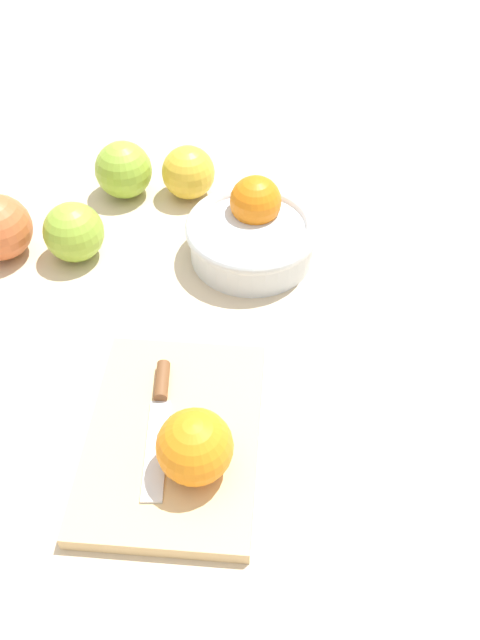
{
  "coord_description": "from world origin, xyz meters",
  "views": [
    {
      "loc": [
        0.48,
        0.23,
        0.55
      ],
      "look_at": [
        0.02,
        0.13,
        0.04
      ],
      "focal_mm": 36.5,
      "sensor_mm": 36.0,
      "label": 1
    }
  ],
  "objects_px": {
    "cutting_board": "(174,437)",
    "apple_mid_left": "(188,173)",
    "apple_front_left_2": "(124,170)",
    "orange_on_board": "(195,447)",
    "knife": "(160,409)",
    "bowl": "(252,232)",
    "apple_front_left_3": "(74,232)"
  },
  "relations": [
    {
      "from": "bowl",
      "to": "knife",
      "type": "bearing_deg",
      "value": -8.45
    },
    {
      "from": "bowl",
      "to": "knife",
      "type": "distance_m",
      "value": 0.28
    },
    {
      "from": "orange_on_board",
      "to": "apple_front_left_2",
      "type": "height_order",
      "value": "orange_on_board"
    },
    {
      "from": "apple_front_left_2",
      "to": "orange_on_board",
      "type": "bearing_deg",
      "value": 26.76
    },
    {
      "from": "knife",
      "to": "apple_mid_left",
      "type": "height_order",
      "value": "apple_mid_left"
    },
    {
      "from": "orange_on_board",
      "to": "apple_front_left_3",
      "type": "relative_size",
      "value": 0.93
    },
    {
      "from": "bowl",
      "to": "apple_front_left_3",
      "type": "distance_m",
      "value": 0.22
    },
    {
      "from": "bowl",
      "to": "apple_front_left_3",
      "type": "xyz_separation_m",
      "value": [
        0.05,
        -0.22,
        0.0
      ]
    },
    {
      "from": "cutting_board",
      "to": "apple_mid_left",
      "type": "xyz_separation_m",
      "value": [
        -0.4,
        -0.09,
        0.03
      ]
    },
    {
      "from": "orange_on_board",
      "to": "apple_front_left_2",
      "type": "distance_m",
      "value": 0.47
    },
    {
      "from": "knife",
      "to": "apple_front_left_2",
      "type": "relative_size",
      "value": 1.98
    },
    {
      "from": "bowl",
      "to": "orange_on_board",
      "type": "distance_m",
      "value": 0.33
    },
    {
      "from": "knife",
      "to": "apple_front_left_2",
      "type": "xyz_separation_m",
      "value": [
        -0.36,
        -0.16,
        0.02
      ]
    },
    {
      "from": "bowl",
      "to": "cutting_board",
      "type": "height_order",
      "value": "bowl"
    },
    {
      "from": "cutting_board",
      "to": "apple_front_left_3",
      "type": "relative_size",
      "value": 3.09
    },
    {
      "from": "apple_front_left_2",
      "to": "apple_mid_left",
      "type": "bearing_deg",
      "value": 100.13
    },
    {
      "from": "knife",
      "to": "apple_mid_left",
      "type": "bearing_deg",
      "value": -169.47
    },
    {
      "from": "bowl",
      "to": "apple_mid_left",
      "type": "distance_m",
      "value": 0.15
    },
    {
      "from": "orange_on_board",
      "to": "apple_front_left_3",
      "type": "xyz_separation_m",
      "value": [
        -0.28,
        -0.23,
        -0.01
      ]
    },
    {
      "from": "cutting_board",
      "to": "apple_front_left_3",
      "type": "xyz_separation_m",
      "value": [
        -0.24,
        -0.2,
        0.03
      ]
    },
    {
      "from": "apple_front_left_2",
      "to": "cutting_board",
      "type": "bearing_deg",
      "value": 24.82
    },
    {
      "from": "cutting_board",
      "to": "apple_mid_left",
      "type": "distance_m",
      "value": 0.41
    },
    {
      "from": "cutting_board",
      "to": "orange_on_board",
      "type": "height_order",
      "value": "orange_on_board"
    },
    {
      "from": "knife",
      "to": "apple_front_left_2",
      "type": "distance_m",
      "value": 0.4
    },
    {
      "from": "cutting_board",
      "to": "apple_mid_left",
      "type": "relative_size",
      "value": 3.17
    },
    {
      "from": "apple_mid_left",
      "to": "apple_front_left_3",
      "type": "height_order",
      "value": "apple_front_left_3"
    },
    {
      "from": "knife",
      "to": "apple_front_left_2",
      "type": "height_order",
      "value": "apple_front_left_2"
    },
    {
      "from": "knife",
      "to": "cutting_board",
      "type": "bearing_deg",
      "value": 41.95
    },
    {
      "from": "knife",
      "to": "apple_mid_left",
      "type": "relative_size",
      "value": 2.11
    },
    {
      "from": "bowl",
      "to": "apple_front_left_3",
      "type": "height_order",
      "value": "bowl"
    },
    {
      "from": "cutting_board",
      "to": "apple_front_left_2",
      "type": "height_order",
      "value": "apple_front_left_2"
    },
    {
      "from": "bowl",
      "to": "cutting_board",
      "type": "distance_m",
      "value": 0.3
    }
  ]
}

